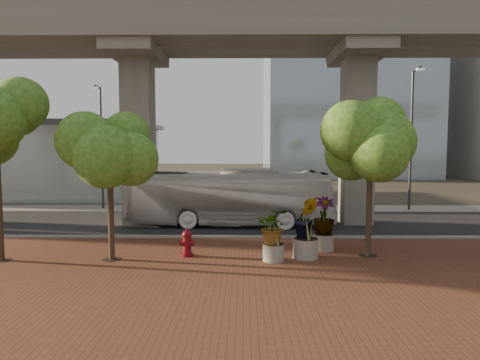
{
  "coord_description": "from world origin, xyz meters",
  "views": [
    {
      "loc": [
        -0.13,
        -21.56,
        4.34
      ],
      "look_at": [
        -0.39,
        0.5,
        2.55
      ],
      "focal_mm": 32.0,
      "sensor_mm": 36.0,
      "label": 1
    }
  ],
  "objects": [
    {
      "name": "station_pavilion",
      "position": [
        -20.0,
        16.0,
        3.22
      ],
      "size": [
        23.0,
        13.0,
        6.3
      ],
      "color": "#A4B7BC",
      "rests_on": "ground"
    },
    {
      "name": "streetlamp_west",
      "position": [
        -9.86,
        7.25,
        4.79
      ],
      "size": [
        0.41,
        1.19,
        8.2
      ],
      "color": "#2F3035",
      "rests_on": "ground"
    },
    {
      "name": "street_tree_near_east",
      "position": [
        4.65,
        -5.18,
        4.57
      ],
      "size": [
        3.78,
        3.78,
        6.25
      ],
      "color": "#4D3A2C",
      "rests_on": "ground"
    },
    {
      "name": "brick_plaza",
      "position": [
        0.0,
        -8.0,
        0.03
      ],
      "size": [
        70.0,
        13.0,
        0.06
      ],
      "primitive_type": "cube",
      "color": "brown",
      "rests_on": "ground"
    },
    {
      "name": "ground",
      "position": [
        0.0,
        0.0,
        0.0
      ],
      "size": [
        160.0,
        160.0,
        0.0
      ],
      "primitive_type": "plane",
      "color": "#383228",
      "rests_on": "ground"
    },
    {
      "name": "asphalt_road",
      "position": [
        0.0,
        2.0,
        0.02
      ],
      "size": [
        90.0,
        8.0,
        0.04
      ],
      "primitive_type": "cube",
      "color": "black",
      "rests_on": "ground"
    },
    {
      "name": "transit_viaduct",
      "position": [
        0.0,
        2.0,
        7.29
      ],
      "size": [
        72.0,
        5.6,
        12.4
      ],
      "color": "gray",
      "rests_on": "ground"
    },
    {
      "name": "planter_front",
      "position": [
        0.93,
        -5.93,
        1.25
      ],
      "size": [
        1.79,
        1.79,
        1.96
      ],
      "color": "gray",
      "rests_on": "ground"
    },
    {
      "name": "streetlamp_east",
      "position": [
        10.85,
        6.8,
        5.4
      ],
      "size": [
        0.46,
        1.34,
        9.26
      ],
      "color": "#2F3034",
      "rests_on": "ground"
    },
    {
      "name": "planter_left",
      "position": [
        2.18,
        -5.54,
        1.49
      ],
      "size": [
        2.14,
        2.14,
        2.35
      ],
      "color": "#AAA699",
      "rests_on": "ground"
    },
    {
      "name": "far_sidewalk",
      "position": [
        0.0,
        7.5,
        0.03
      ],
      "size": [
        90.0,
        3.0,
        0.06
      ],
      "primitive_type": "cube",
      "color": "gray",
      "rests_on": "ground"
    },
    {
      "name": "transit_bus",
      "position": [
        -0.92,
        1.26,
        1.52
      ],
      "size": [
        11.02,
        2.94,
        3.05
      ],
      "primitive_type": "imported",
      "rotation": [
        0.0,
        0.0,
        1.54
      ],
      "color": "silver",
      "rests_on": "ground"
    },
    {
      "name": "planter_right",
      "position": [
        3.08,
        -4.28,
        1.38
      ],
      "size": [
        2.05,
        2.05,
        2.19
      ],
      "color": "gray",
      "rests_on": "ground"
    },
    {
      "name": "street_tree_near_west",
      "position": [
        -5.14,
        -5.82,
        4.08
      ],
      "size": [
        3.42,
        3.42,
        5.59
      ],
      "color": "#4D3A2C",
      "rests_on": "ground"
    },
    {
      "name": "fire_hydrant",
      "position": [
        -2.37,
        -5.3,
        0.58
      ],
      "size": [
        0.54,
        0.48,
        1.07
      ],
      "color": "maroon",
      "rests_on": "ground"
    },
    {
      "name": "curb_strip",
      "position": [
        0.0,
        -2.0,
        0.08
      ],
      "size": [
        70.0,
        0.25,
        0.16
      ],
      "primitive_type": "cube",
      "color": "gray",
      "rests_on": "ground"
    }
  ]
}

